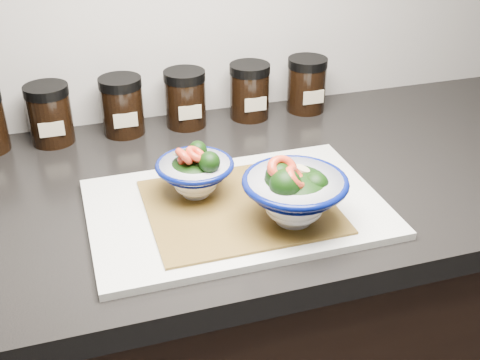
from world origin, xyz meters
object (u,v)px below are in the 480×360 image
object	(u,v)px
bowl_right	(294,193)
spice_jar_d	(185,98)
spice_jar_b	(50,114)
cutting_board	(236,208)
spice_jar_f	(307,84)
bowl_left	(195,172)
spice_jar_e	(250,91)
spice_jar_c	(122,106)

from	to	relation	value
bowl_right	spice_jar_d	bearing A→B (deg)	99.03
spice_jar_b	spice_jar_d	distance (m)	0.26
cutting_board	spice_jar_d	bearing A→B (deg)	90.18
spice_jar_f	bowl_right	bearing A→B (deg)	-115.21
spice_jar_b	bowl_left	bearing A→B (deg)	-54.95
cutting_board	spice_jar_f	bearing A→B (deg)	52.77
spice_jar_b	spice_jar_e	size ratio (longest dim) A/B	1.00
spice_jar_b	spice_jar_c	bearing A→B (deg)	0.00
cutting_board	spice_jar_c	distance (m)	0.37
bowl_left	spice_jar_c	distance (m)	0.30
bowl_left	spice_jar_e	world-z (taller)	spice_jar_e
cutting_board	spice_jar_f	size ratio (longest dim) A/B	3.98
spice_jar_d	bowl_right	bearing A→B (deg)	-80.97
bowl_left	spice_jar_f	bearing A→B (deg)	43.48
spice_jar_b	spice_jar_d	world-z (taller)	same
bowl_right	spice_jar_d	xyz separation A→B (m)	(-0.07, 0.41, -0.01)
cutting_board	spice_jar_c	size ratio (longest dim) A/B	3.98
cutting_board	spice_jar_f	world-z (taller)	spice_jar_f
bowl_right	spice_jar_d	distance (m)	0.42
spice_jar_d	spice_jar_e	world-z (taller)	same
bowl_left	spice_jar_d	size ratio (longest dim) A/B	1.08
spice_jar_f	spice_jar_e	bearing A→B (deg)	180.00
bowl_right	spice_jar_c	bearing A→B (deg)	114.76
spice_jar_b	spice_jar_e	xyz separation A→B (m)	(0.39, 0.00, 0.00)
bowl_left	spice_jar_e	bearing A→B (deg)	57.80
bowl_right	spice_jar_c	size ratio (longest dim) A/B	1.36
spice_jar_b	spice_jar_f	xyz separation A→B (m)	(0.52, 0.00, 0.00)
spice_jar_e	spice_jar_f	world-z (taller)	same
spice_jar_b	spice_jar_f	bearing A→B (deg)	0.00
cutting_board	spice_jar_c	xyz separation A→B (m)	(-0.13, 0.34, 0.05)
bowl_right	spice_jar_f	world-z (taller)	bowl_right
cutting_board	bowl_right	size ratio (longest dim) A/B	2.93
spice_jar_d	cutting_board	bearing A→B (deg)	-89.82
spice_jar_e	spice_jar_b	bearing A→B (deg)	180.00
bowl_right	bowl_left	bearing A→B (deg)	135.20
spice_jar_b	bowl_right	bearing A→B (deg)	-51.76
cutting_board	bowl_left	bearing A→B (deg)	139.96
bowl_left	spice_jar_f	distance (m)	0.43
spice_jar_f	spice_jar_d	bearing A→B (deg)	180.00
spice_jar_d	spice_jar_e	size ratio (longest dim) A/B	1.00
bowl_left	bowl_right	distance (m)	0.17
bowl_right	spice_jar_e	bearing A→B (deg)	80.57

